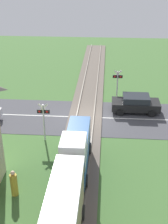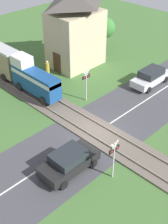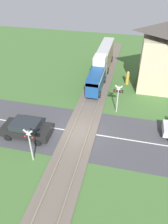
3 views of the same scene
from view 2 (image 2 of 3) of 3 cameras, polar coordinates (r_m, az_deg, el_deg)
name	(u,v)px [view 2 (image 2 of 3)]	position (r m, az deg, el deg)	size (l,w,h in m)	color
ground_plane	(97,132)	(24.07, 2.40, -3.71)	(60.00, 60.00, 0.00)	#426B33
road_surface	(97,132)	(24.06, 2.40, -3.69)	(48.00, 6.40, 0.02)	#424247
track_bed	(97,131)	(24.03, 2.40, -3.58)	(2.80, 48.00, 0.24)	#665B51
train	(13,66)	(30.30, -12.93, 8.24)	(1.58, 11.98, 3.18)	navy
car_near_crossing	(69,161)	(20.50, -2.76, -9.00)	(4.09, 2.03, 1.51)	black
car_far_side	(151,77)	(30.52, 12.14, 6.34)	(4.40, 1.85, 1.58)	silver
crossing_signal_west_approach	(114,155)	(19.39, 5.47, -7.78)	(0.90, 0.18, 2.95)	#B7B7B7
crossing_signal_east_approach	(86,81)	(26.84, 0.39, 5.64)	(0.90, 0.18, 2.95)	#B7B7B7
station_building	(75,31)	(32.67, -1.59, 14.50)	(5.67, 4.20, 7.52)	#C6B793
pedestrian_by_station	(47,69)	(31.69, -6.70, 7.85)	(0.40, 0.40, 1.62)	gold
tree_by_station	(105,28)	(36.83, 3.85, 15.11)	(2.32, 2.32, 3.80)	brown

